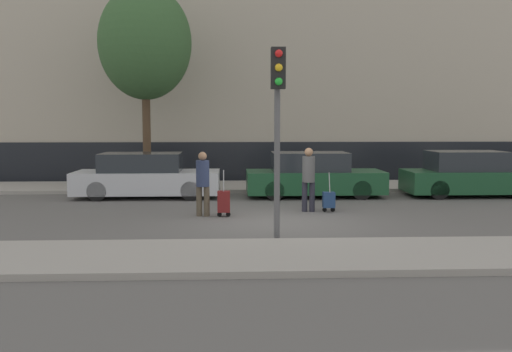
% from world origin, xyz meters
% --- Properties ---
extents(ground_plane, '(80.00, 80.00, 0.00)m').
position_xyz_m(ground_plane, '(0.00, 0.00, 0.00)').
color(ground_plane, '#565451').
extents(sidewalk_near, '(28.00, 2.50, 0.12)m').
position_xyz_m(sidewalk_near, '(0.00, -3.75, 0.06)').
color(sidewalk_near, gray).
rests_on(sidewalk_near, ground_plane).
extents(sidewalk_far, '(28.00, 3.00, 0.12)m').
position_xyz_m(sidewalk_far, '(0.00, 7.00, 0.06)').
color(sidewalk_far, gray).
rests_on(sidewalk_far, ground_plane).
extents(building_facade, '(28.00, 3.38, 13.86)m').
position_xyz_m(building_facade, '(0.00, 10.86, 6.92)').
color(building_facade, '#A89E8C').
rests_on(building_facade, ground_plane).
extents(parked_car_0, '(4.59, 1.82, 1.42)m').
position_xyz_m(parked_car_0, '(-3.87, 4.65, 0.66)').
color(parked_car_0, '#B7BABF').
rests_on(parked_car_0, ground_plane).
extents(parked_car_1, '(4.39, 1.73, 1.44)m').
position_xyz_m(parked_car_1, '(1.52, 4.55, 0.67)').
color(parked_car_1, '#194728').
rests_on(parked_car_1, ground_plane).
extents(parked_car_2, '(4.25, 1.73, 1.47)m').
position_xyz_m(parked_car_2, '(6.62, 4.49, 0.68)').
color(parked_car_2, '#194728').
rests_on(parked_car_2, ground_plane).
extents(pedestrian_left, '(0.35, 0.34, 1.66)m').
position_xyz_m(pedestrian_left, '(-1.86, 0.93, 0.94)').
color(pedestrian_left, '#4C4233').
rests_on(pedestrian_left, ground_plane).
extents(trolley_left, '(0.34, 0.29, 1.20)m').
position_xyz_m(trolley_left, '(-1.32, 0.82, 0.39)').
color(trolley_left, maroon).
rests_on(trolley_left, ground_plane).
extents(pedestrian_right, '(0.35, 0.34, 1.73)m').
position_xyz_m(pedestrian_right, '(0.96, 1.55, 0.98)').
color(pedestrian_right, '#23232D').
rests_on(pedestrian_right, ground_plane).
extents(trolley_right, '(0.34, 0.29, 1.08)m').
position_xyz_m(trolley_right, '(1.50, 1.46, 0.33)').
color(trolley_right, navy).
rests_on(trolley_right, ground_plane).
extents(traffic_light, '(0.28, 0.47, 3.88)m').
position_xyz_m(traffic_light, '(-0.21, -2.36, 2.76)').
color(traffic_light, '#515154').
rests_on(traffic_light, ground_plane).
extents(parked_bicycle, '(1.77, 0.06, 0.96)m').
position_xyz_m(parked_bicycle, '(2.17, 6.89, 0.49)').
color(parked_bicycle, black).
rests_on(parked_bicycle, sidewalk_far).
extents(bare_tree_near_crossing, '(3.18, 3.18, 6.94)m').
position_xyz_m(bare_tree_near_crossing, '(-4.06, 6.36, 5.10)').
color(bare_tree_near_crossing, '#4C3826').
rests_on(bare_tree_near_crossing, sidewalk_far).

